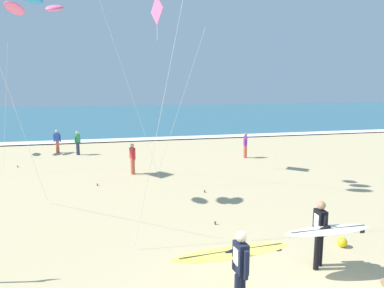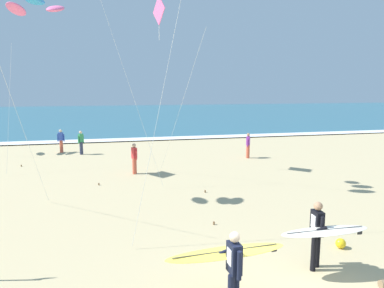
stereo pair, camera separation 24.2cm
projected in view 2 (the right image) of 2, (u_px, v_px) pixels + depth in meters
The scene contains 11 objects.
ocean_water at pixel (130, 114), 58.47m from camera, with size 160.00×60.00×0.08m, color #2D6075.
shoreline_foam at pixel (148, 139), 29.90m from camera, with size 160.00×1.80×0.01m, color white.
surfer_lead at pixel (230, 259), 6.85m from camera, with size 2.60×1.01×1.71m.
surfer_trailing at pixel (321, 231), 8.23m from camera, with size 2.15×0.98×1.71m.
kite_arc_cobalt_far at pixel (35, 7), 12.35m from camera, with size 2.17×4.12×7.53m.
kite_diamond_rose_high at pixel (160, 15), 17.35m from camera, with size 1.50×5.09×8.94m.
bystander_green_top at pixel (81, 142), 23.16m from camera, with size 0.36×0.40×1.59m.
bystander_purple_top at pixel (248, 145), 21.98m from camera, with size 0.33×0.43×1.59m.
bystander_blue_top at pixel (61, 141), 23.91m from camera, with size 0.49×0.25×1.59m.
bystander_red_top at pixel (134, 158), 17.90m from camera, with size 0.29×0.46×1.59m.
beach_ball at pixel (341, 243), 9.63m from camera, with size 0.28×0.28×0.28m, color yellow.
Camera 2 is at (-3.06, -5.26, 4.38)m, focal length 32.61 mm.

